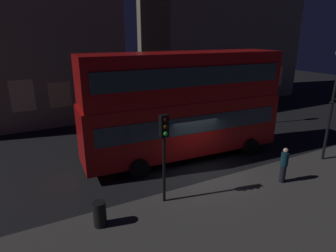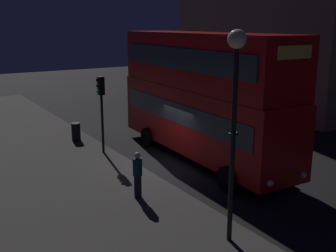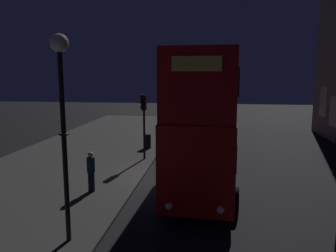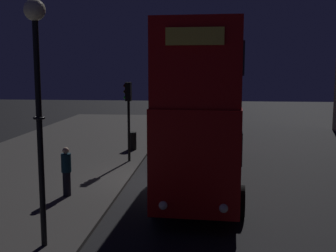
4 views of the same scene
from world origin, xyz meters
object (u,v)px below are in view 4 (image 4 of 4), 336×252
(double_decker_bus, at_px, (206,101))
(street_lamp, at_px, (37,71))
(litter_bin, at_px, (132,141))
(pedestrian, at_px, (66,171))
(traffic_light_near_kerb, at_px, (128,105))

(double_decker_bus, height_order, street_lamp, street_lamp)
(litter_bin, bearing_deg, double_decker_bus, 34.55)
(double_decker_bus, bearing_deg, pedestrian, -58.43)
(street_lamp, distance_m, litter_bin, 12.82)
(traffic_light_near_kerb, relative_size, litter_bin, 3.90)
(street_lamp, bearing_deg, traffic_light_near_kerb, 178.19)
(double_decker_bus, relative_size, litter_bin, 11.84)
(street_lamp, height_order, pedestrian, street_lamp)
(street_lamp, relative_size, litter_bin, 6.28)
(traffic_light_near_kerb, distance_m, litter_bin, 3.50)
(double_decker_bus, xyz_separation_m, pedestrian, (2.54, -4.67, -2.19))
(double_decker_bus, distance_m, street_lamp, 7.71)
(street_lamp, height_order, litter_bin, street_lamp)
(double_decker_bus, height_order, pedestrian, double_decker_bus)
(traffic_light_near_kerb, relative_size, pedestrian, 2.18)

